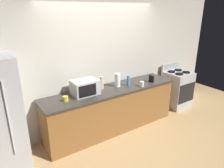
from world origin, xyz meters
name	(u,v)px	position (x,y,z in m)	size (l,w,h in m)	color
ground_plane	(123,137)	(0.00, 0.00, 0.00)	(8.00, 8.00, 0.00)	tan
back_wall	(101,62)	(0.00, 0.81, 1.35)	(6.40, 0.10, 2.70)	beige
counter_run	(112,109)	(0.00, 0.40, 0.45)	(2.84, 0.64, 0.90)	brown
stove_range	(177,89)	(2.00, 0.40, 0.46)	(0.60, 0.61, 1.08)	#B7BABF
microwave	(85,87)	(-0.56, 0.45, 1.04)	(0.48, 0.35, 0.27)	#B7BABF
paper_towel_roll	(117,80)	(0.17, 0.45, 1.04)	(0.12, 0.12, 0.27)	white
cordless_phone	(151,79)	(0.93, 0.26, 0.98)	(0.05, 0.11, 0.15)	black
bottle_spray_cleaner	(128,81)	(0.38, 0.37, 1.00)	(0.06, 0.06, 0.21)	#338CE5
bottle_vinegar	(102,83)	(-0.17, 0.51, 1.03)	(0.07, 0.07, 0.26)	beige
mug_yellow	(65,99)	(-0.98, 0.36, 0.95)	(0.09, 0.09, 0.09)	yellow
mug_white	(142,84)	(0.57, 0.16, 0.95)	(0.08, 0.08, 0.11)	white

